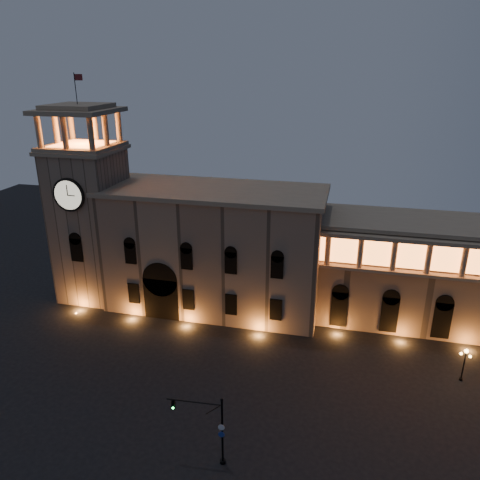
% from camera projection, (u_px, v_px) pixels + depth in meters
% --- Properties ---
extents(ground, '(160.00, 160.00, 0.00)m').
position_uv_depth(ground, '(175.00, 403.00, 49.19)').
color(ground, black).
rests_on(ground, ground).
extents(government_building, '(30.80, 12.80, 17.60)m').
position_uv_depth(government_building, '(214.00, 249.00, 66.53)').
color(government_building, '#896F59').
rests_on(government_building, ground).
extents(clock_tower, '(9.80, 9.80, 32.40)m').
position_uv_depth(clock_tower, '(91.00, 217.00, 68.36)').
color(clock_tower, '#896F59').
rests_on(clock_tower, ground).
extents(colonnade_wing, '(40.60, 11.50, 14.50)m').
position_uv_depth(colonnade_wing, '(467.00, 276.00, 61.42)').
color(colonnade_wing, '#846954').
rests_on(colonnade_wing, ground).
extents(traffic_light, '(5.13, 0.75, 7.04)m').
position_uv_depth(traffic_light, '(213.00, 429.00, 40.58)').
color(traffic_light, black).
rests_on(traffic_light, ground).
extents(street_lamp_near, '(1.31, 0.67, 4.04)m').
position_uv_depth(street_lamp_near, '(464.00, 362.00, 51.84)').
color(street_lamp_near, black).
rests_on(street_lamp_near, ground).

